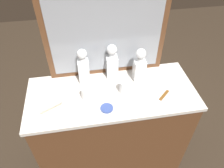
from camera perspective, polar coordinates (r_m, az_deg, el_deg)
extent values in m
plane|color=#2D2319|center=(2.17, 0.00, -17.96)|extent=(6.00, 6.00, 0.00)
cube|color=brown|center=(1.83, 0.00, -11.80)|extent=(1.14, 0.49, 0.81)
cube|color=silver|center=(1.51, 0.00, -2.60)|extent=(1.18, 0.50, 0.03)
cube|color=brown|center=(1.45, -1.62, 15.50)|extent=(0.84, 0.03, 0.79)
cube|color=gray|center=(1.44, -1.53, 15.23)|extent=(0.76, 0.01, 0.71)
cube|color=white|center=(1.56, 7.23, 3.70)|extent=(0.08, 0.08, 0.16)
cube|color=#9E5619|center=(1.58, 7.14, 2.85)|extent=(0.07, 0.07, 0.10)
cylinder|color=white|center=(1.51, 7.55, 6.52)|extent=(0.04, 0.04, 0.03)
sphere|color=white|center=(1.48, 7.72, 8.00)|extent=(0.07, 0.07, 0.07)
cube|color=white|center=(1.54, -7.51, 3.39)|extent=(0.08, 0.08, 0.18)
cube|color=#9E5619|center=(1.57, -7.38, 2.29)|extent=(0.07, 0.07, 0.10)
cylinder|color=white|center=(1.48, -7.87, 6.48)|extent=(0.04, 0.04, 0.03)
sphere|color=white|center=(1.45, -8.04, 7.94)|extent=(0.07, 0.07, 0.07)
cube|color=white|center=(1.57, -0.04, 4.62)|extent=(0.08, 0.08, 0.17)
cube|color=#9E5619|center=(1.58, -0.04, 4.12)|extent=(0.07, 0.07, 0.14)
cylinder|color=white|center=(1.51, -0.04, 7.63)|extent=(0.04, 0.04, 0.03)
sphere|color=white|center=(1.49, -0.04, 9.13)|extent=(0.07, 0.07, 0.07)
cylinder|color=white|center=(1.44, -6.67, -2.37)|extent=(0.08, 0.08, 0.09)
cylinder|color=silver|center=(1.47, -6.55, -3.44)|extent=(0.07, 0.07, 0.01)
cylinder|color=white|center=(1.47, 3.35, -0.81)|extent=(0.07, 0.07, 0.10)
cylinder|color=silver|center=(1.50, 3.28, -1.99)|extent=(0.07, 0.07, 0.01)
cube|color=#B7A88C|center=(1.46, -16.17, -5.78)|extent=(0.14, 0.10, 0.01)
cube|color=#B7B5AD|center=(1.45, -16.26, -5.46)|extent=(0.16, 0.11, 0.01)
cylinder|color=#33478C|center=(1.39, -1.40, -6.45)|extent=(0.08, 0.08, 0.01)
cube|color=brown|center=(1.52, 13.71, -2.90)|extent=(0.10, 0.09, 0.01)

